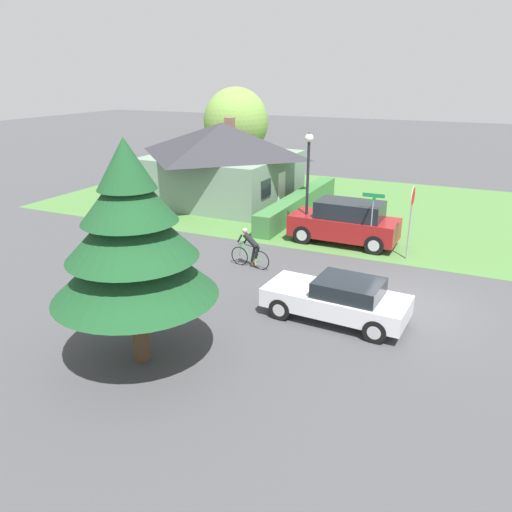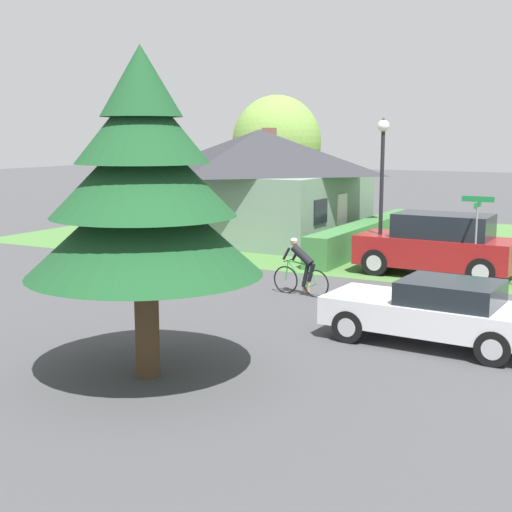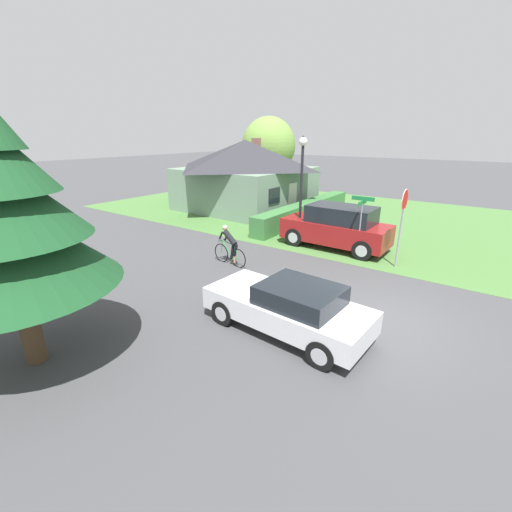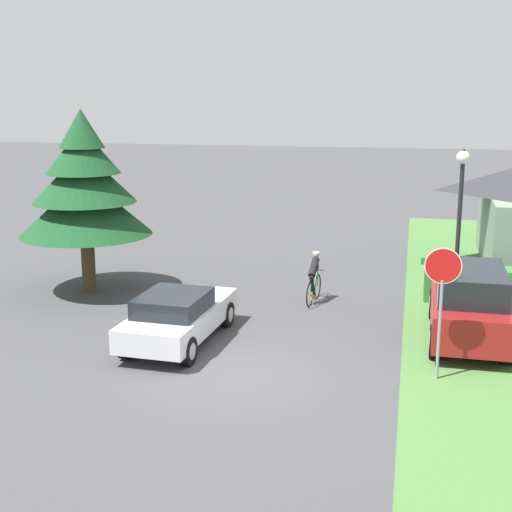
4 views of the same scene
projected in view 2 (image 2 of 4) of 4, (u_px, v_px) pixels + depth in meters
The scene contains 10 objects.
grass_verge_right at pixel (466, 247), 27.60m from camera, with size 16.00×36.00×0.01m, color #477538.
cottage_house at pixel (259, 182), 29.71m from camera, with size 8.09×8.14×4.59m.
hedge_row at pixel (368, 235), 26.90m from camera, with size 10.04×0.90×1.07m, color #387038.
sedan_left_lane at pixel (435, 311), 14.63m from camera, with size 2.01×4.42×1.37m.
cyclist at pixel (301, 268), 19.15m from camera, with size 0.44×1.72×1.56m.
parked_suv_right at pixel (437, 245), 21.71m from camera, with size 2.00×4.71×1.93m.
street_lamp at pixel (382, 167), 21.88m from camera, with size 0.37×0.37×4.81m.
street_name_sign at pixel (477, 224), 20.23m from camera, with size 0.90×0.90×2.57m.
conifer_tall_near at pixel (143, 189), 12.28m from camera, with size 4.15×4.15×5.78m.
deciduous_tree_right at pixel (277, 142), 36.26m from camera, with size 4.51×4.51×6.27m.
Camera 2 is at (-16.19, -1.79, 4.28)m, focal length 50.00 mm.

